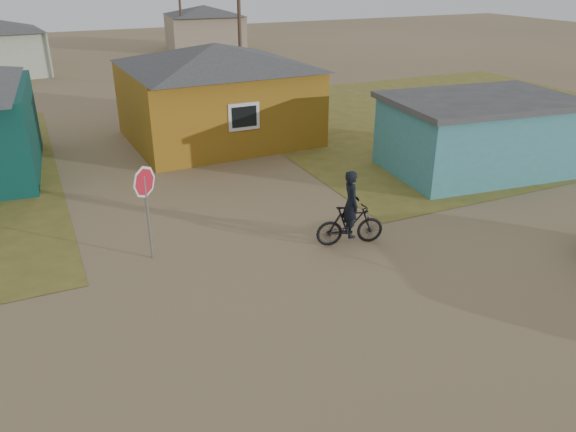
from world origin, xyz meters
name	(u,v)px	position (x,y,z in m)	size (l,w,h in m)	color
ground	(326,338)	(0.00, 0.00, 0.00)	(120.00, 120.00, 0.00)	#8B7350
grass_ne	(452,116)	(14.00, 13.00, 0.01)	(20.00, 18.00, 0.00)	olive
house_yellow	(217,91)	(2.50, 14.00, 2.00)	(7.72, 6.76, 3.90)	#916216
shed_turquoise	(478,134)	(9.50, 6.50, 1.31)	(6.71, 4.93, 2.60)	teal
house_beige_east	(205,27)	(10.00, 40.00, 1.86)	(6.95, 6.05, 3.60)	gray
utility_pole_near	(239,17)	(6.50, 22.00, 4.14)	(1.40, 0.20, 8.00)	#4D392E
utility_pole_far	(180,0)	(7.50, 38.00, 4.14)	(1.40, 0.20, 8.00)	#4D392E
stop_sign	(145,192)	(-2.37, 4.74, 1.79)	(0.77, 0.27, 2.42)	gray
cyclist	(350,218)	(2.50, 3.33, 0.74)	(1.86, 0.91, 2.03)	black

